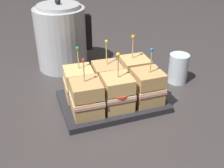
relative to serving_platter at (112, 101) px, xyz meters
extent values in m
plane|color=#383333|center=(0.00, 0.00, -0.01)|extent=(6.00, 6.00, 0.00)
cube|color=#232328|center=(0.00, 0.00, 0.00)|extent=(0.30, 0.21, 0.01)
cube|color=#232328|center=(0.00, 0.00, 0.01)|extent=(0.30, 0.21, 0.01)
cube|color=tan|center=(-0.09, -0.05, 0.03)|extent=(0.08, 0.08, 0.04)
cube|color=tan|center=(-0.09, -0.05, 0.05)|extent=(0.09, 0.09, 0.01)
cube|color=beige|center=(-0.09, -0.05, 0.06)|extent=(0.09, 0.09, 0.01)
cylinder|color=red|center=(-0.09, -0.06, 0.07)|extent=(0.05, 0.05, 0.00)
cube|color=tan|center=(-0.09, -0.05, 0.09)|extent=(0.08, 0.08, 0.04)
cylinder|color=tan|center=(-0.09, -0.04, 0.13)|extent=(0.00, 0.01, 0.07)
sphere|color=red|center=(-0.09, -0.04, 0.17)|extent=(0.01, 0.01, 0.01)
cube|color=tan|center=(0.00, -0.04, 0.03)|extent=(0.08, 0.08, 0.04)
cube|color=tan|center=(0.00, -0.04, 0.05)|extent=(0.09, 0.09, 0.01)
cube|color=beige|center=(0.00, -0.04, 0.06)|extent=(0.09, 0.09, 0.01)
cylinder|color=red|center=(0.00, -0.06, 0.07)|extent=(0.06, 0.06, 0.00)
cube|color=tan|center=(0.00, -0.04, 0.09)|extent=(0.08, 0.08, 0.04)
cylinder|color=tan|center=(0.00, -0.05, 0.14)|extent=(0.00, 0.00, 0.08)
sphere|color=yellow|center=(0.00, -0.05, 0.18)|extent=(0.01, 0.01, 0.01)
cube|color=tan|center=(0.09, -0.04, 0.03)|extent=(0.08, 0.08, 0.04)
cube|color=tan|center=(0.09, -0.04, 0.05)|extent=(0.08, 0.08, 0.01)
cube|color=beige|center=(0.09, -0.04, 0.06)|extent=(0.08, 0.08, 0.01)
cylinder|color=red|center=(0.09, -0.06, 0.07)|extent=(0.05, 0.05, 0.00)
cube|color=tan|center=(0.09, -0.04, 0.09)|extent=(0.08, 0.08, 0.04)
cylinder|color=tan|center=(0.09, -0.05, 0.14)|extent=(0.00, 0.01, 0.08)
sphere|color=blue|center=(0.09, -0.05, 0.18)|extent=(0.01, 0.01, 0.01)
cube|color=tan|center=(-0.09, 0.04, 0.03)|extent=(0.08, 0.08, 0.04)
cube|color=tan|center=(-0.09, 0.04, 0.05)|extent=(0.09, 0.09, 0.01)
cube|color=beige|center=(-0.09, 0.04, 0.06)|extent=(0.09, 0.09, 0.01)
cube|color=#E0B771|center=(-0.09, 0.04, 0.08)|extent=(0.08, 0.08, 0.04)
cylinder|color=tan|center=(-0.09, 0.05, 0.13)|extent=(0.00, 0.01, 0.07)
sphere|color=green|center=(-0.09, 0.05, 0.17)|extent=(0.01, 0.01, 0.01)
cube|color=tan|center=(0.00, 0.05, 0.03)|extent=(0.08, 0.08, 0.04)
cube|color=tan|center=(0.00, 0.05, 0.05)|extent=(0.09, 0.09, 0.01)
cube|color=beige|center=(0.00, 0.05, 0.06)|extent=(0.09, 0.09, 0.01)
cube|color=tan|center=(0.00, 0.05, 0.08)|extent=(0.08, 0.08, 0.04)
cylinder|color=tan|center=(0.00, 0.05, 0.13)|extent=(0.00, 0.01, 0.08)
sphere|color=yellow|center=(0.00, 0.05, 0.18)|extent=(0.01, 0.01, 0.01)
cube|color=tan|center=(0.09, 0.05, 0.03)|extent=(0.08, 0.08, 0.04)
cube|color=#B26B60|center=(0.09, 0.05, 0.05)|extent=(0.09, 0.09, 0.01)
cube|color=beige|center=(0.09, 0.05, 0.06)|extent=(0.08, 0.08, 0.01)
cylinder|color=red|center=(0.09, 0.03, 0.07)|extent=(0.05, 0.05, 0.00)
cube|color=tan|center=(0.09, 0.05, 0.09)|extent=(0.08, 0.08, 0.04)
cylinder|color=tan|center=(0.09, 0.05, 0.14)|extent=(0.00, 0.00, 0.08)
sphere|color=orange|center=(0.09, 0.05, 0.18)|extent=(0.01, 0.01, 0.01)
cylinder|color=#B7BABF|center=(-0.09, 0.31, 0.10)|extent=(0.18, 0.18, 0.22)
cylinder|color=#B7BABF|center=(-0.09, 0.31, 0.22)|extent=(0.15, 0.15, 0.01)
sphere|color=black|center=(-0.09, 0.31, 0.24)|extent=(0.02, 0.02, 0.02)
cube|color=black|center=(0.01, 0.31, 0.11)|extent=(0.02, 0.02, 0.13)
cylinder|color=silver|center=(0.26, 0.06, 0.04)|extent=(0.07, 0.07, 0.10)
camera|label=1|loc=(-0.24, -0.67, 0.47)|focal=45.00mm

